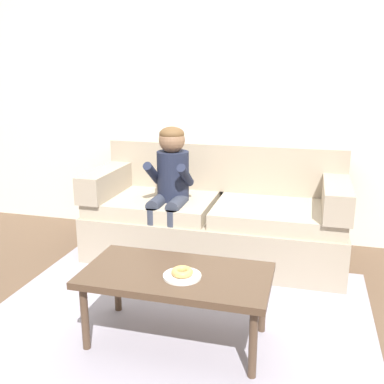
# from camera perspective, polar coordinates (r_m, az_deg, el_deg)

# --- Properties ---
(ground) EXTENTS (10.00, 10.00, 0.00)m
(ground) POSITION_cam_1_polar(r_m,az_deg,el_deg) (3.14, -0.56, -13.79)
(ground) COLOR brown
(wall_back) EXTENTS (8.00, 0.10, 2.80)m
(wall_back) POSITION_cam_1_polar(r_m,az_deg,el_deg) (4.11, 4.79, 13.52)
(wall_back) COLOR silver
(wall_back) RESTS_ON ground
(area_rug) EXTENTS (2.41, 1.93, 0.01)m
(area_rug) POSITION_cam_1_polar(r_m,az_deg,el_deg) (2.93, -1.93, -15.98)
(area_rug) COLOR #9993A3
(area_rug) RESTS_ON ground
(couch) EXTENTS (2.08, 0.90, 0.91)m
(couch) POSITION_cam_1_polar(r_m,az_deg,el_deg) (3.75, 3.15, -3.20)
(couch) COLOR tan
(couch) RESTS_ON ground
(coffee_table) EXTENTS (1.05, 0.55, 0.44)m
(coffee_table) POSITION_cam_1_polar(r_m,az_deg,el_deg) (2.54, -2.03, -11.19)
(coffee_table) COLOR #4C3828
(coffee_table) RESTS_ON ground
(person_child) EXTENTS (0.34, 0.58, 1.10)m
(person_child) POSITION_cam_1_polar(r_m,az_deg,el_deg) (3.55, -2.83, 1.37)
(person_child) COLOR #1E2338
(person_child) RESTS_ON ground
(plate) EXTENTS (0.21, 0.21, 0.01)m
(plate) POSITION_cam_1_polar(r_m,az_deg,el_deg) (2.46, -1.27, -10.75)
(plate) COLOR white
(plate) RESTS_ON coffee_table
(donut) EXTENTS (0.15, 0.15, 0.04)m
(donut) POSITION_cam_1_polar(r_m,az_deg,el_deg) (2.45, -1.28, -10.22)
(donut) COLOR tan
(donut) RESTS_ON plate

